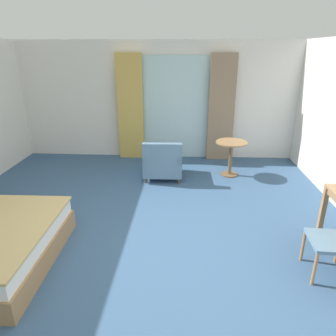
% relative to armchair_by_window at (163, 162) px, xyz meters
% --- Properties ---
extents(ground, '(6.75, 7.71, 0.10)m').
position_rel_armchair_by_window_xyz_m(ground, '(-0.21, -2.21, -0.36)').
color(ground, '#38567A').
extents(wall_back, '(6.35, 0.12, 2.56)m').
position_rel_armchair_by_window_xyz_m(wall_back, '(-0.21, 1.38, 0.96)').
color(wall_back, silver).
rests_on(wall_back, ground).
extents(balcony_glass_door, '(1.56, 0.02, 2.25)m').
position_rel_armchair_by_window_xyz_m(balcony_glass_door, '(0.19, 1.30, 0.81)').
color(balcony_glass_door, silver).
rests_on(balcony_glass_door, ground).
extents(curtain_panel_left, '(0.56, 0.10, 2.30)m').
position_rel_armchair_by_window_xyz_m(curtain_panel_left, '(-0.81, 1.20, 0.84)').
color(curtain_panel_left, tan).
rests_on(curtain_panel_left, ground).
extents(curtain_panel_right, '(0.56, 0.10, 2.30)m').
position_rel_armchair_by_window_xyz_m(curtain_panel_right, '(1.19, 1.20, 0.84)').
color(curtain_panel_right, '#897056').
rests_on(curtain_panel_right, ground).
extents(armchair_by_window, '(0.75, 0.80, 0.78)m').
position_rel_armchair_by_window_xyz_m(armchair_by_window, '(0.00, 0.00, 0.00)').
color(armchair_by_window, slate).
rests_on(armchair_by_window, ground).
extents(round_cafe_table, '(0.60, 0.60, 0.69)m').
position_rel_armchair_by_window_xyz_m(round_cafe_table, '(1.32, 0.21, 0.19)').
color(round_cafe_table, '#9E754C').
rests_on(round_cafe_table, ground).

